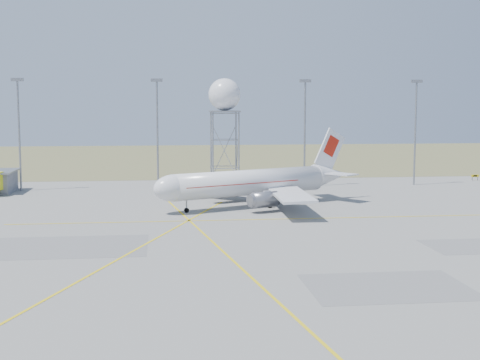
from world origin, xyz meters
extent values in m
plane|color=gray|center=(0.00, 0.00, 0.00)|extent=(400.00, 400.00, 0.00)
cube|color=#565E33|center=(0.00, 140.00, 0.01)|extent=(400.00, 120.00, 0.03)
cylinder|color=gray|center=(-35.00, 66.00, 10.00)|extent=(0.36, 0.36, 20.00)
cube|color=gray|center=(-35.00, 66.00, 20.20)|extent=(2.20, 0.50, 0.60)
cylinder|color=gray|center=(-10.00, 66.00, 10.00)|extent=(0.36, 0.36, 20.00)
cube|color=gray|center=(-10.00, 66.00, 20.20)|extent=(2.20, 0.50, 0.60)
cylinder|color=gray|center=(18.00, 66.00, 10.00)|extent=(0.36, 0.36, 20.00)
cube|color=gray|center=(18.00, 66.00, 20.20)|extent=(2.20, 0.50, 0.60)
cylinder|color=gray|center=(40.00, 66.00, 10.00)|extent=(0.36, 0.36, 20.00)
cube|color=gray|center=(40.00, 66.00, 20.20)|extent=(2.20, 0.50, 0.60)
cylinder|color=black|center=(55.00, 72.00, 0.40)|extent=(0.10, 0.10, 0.80)
cylinder|color=black|center=(56.20, 72.00, 0.40)|extent=(0.10, 0.10, 0.80)
cube|color=yellow|center=(55.60, 72.00, 0.95)|extent=(1.60, 0.15, 0.50)
cube|color=black|center=(55.60, 71.92, 0.95)|extent=(0.80, 0.03, 0.30)
cylinder|color=silver|center=(4.09, 41.78, 3.75)|extent=(24.97, 14.34, 3.95)
ellipsoid|color=silver|center=(-7.57, 36.41, 3.75)|extent=(7.39, 6.23, 3.95)
cube|color=black|center=(-8.65, 35.91, 4.34)|extent=(2.27, 2.60, 0.96)
cone|color=silver|center=(18.43, 48.40, 4.05)|extent=(7.03, 6.07, 3.95)
cube|color=silver|center=(18.43, 48.40, 8.20)|extent=(5.87, 2.92, 7.43)
cube|color=#AD190B|center=(18.61, 48.48, 8.89)|extent=(3.23, 1.73, 3.81)
cube|color=silver|center=(16.66, 51.06, 4.54)|extent=(5.14, 6.25, 0.18)
cube|color=silver|center=(19.31, 45.32, 4.54)|extent=(5.14, 6.25, 0.18)
cube|color=silver|center=(1.71, 50.47, 2.76)|extent=(15.23, 13.66, 0.36)
cube|color=silver|center=(9.15, 34.33, 2.76)|extent=(5.08, 15.90, 0.36)
cylinder|color=slate|center=(0.79, 46.57, 1.88)|extent=(4.72, 3.80, 2.27)
cylinder|color=slate|center=(5.59, 36.17, 1.88)|extent=(4.72, 3.80, 2.27)
cube|color=#AD190B|center=(2.29, 40.95, 3.85)|extent=(19.60, 11.89, 0.12)
cylinder|color=black|center=(-5.78, 37.23, 0.44)|extent=(0.92, 0.92, 0.89)
cube|color=black|center=(5.88, 42.61, 0.44)|extent=(3.38, 5.79, 0.89)
cylinder|color=gray|center=(5.88, 42.61, 0.89)|extent=(0.31, 0.31, 1.78)
cylinder|color=gray|center=(-0.55, 54.25, 7.27)|extent=(0.27, 0.27, 14.54)
cylinder|color=gray|center=(3.93, 54.25, 7.27)|extent=(0.27, 0.27, 14.54)
cylinder|color=gray|center=(3.93, 58.72, 7.27)|extent=(0.27, 0.27, 14.54)
cylinder|color=gray|center=(-0.55, 58.72, 7.27)|extent=(0.27, 0.27, 14.54)
cube|color=gray|center=(1.69, 56.49, 14.54)|extent=(5.07, 5.07, 0.28)
sphere|color=silver|center=(1.69, 56.49, 17.44)|extent=(5.59, 5.59, 5.59)
camera|label=1|loc=(-9.35, -59.55, 15.70)|focal=50.00mm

